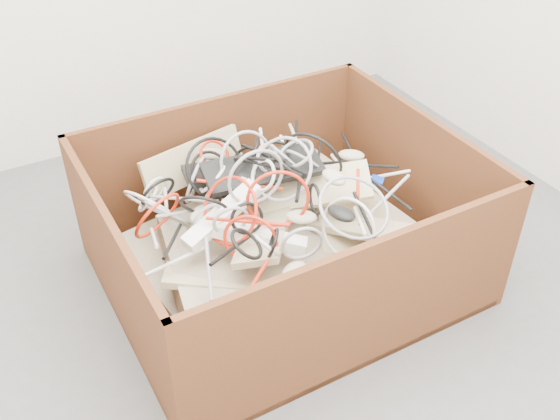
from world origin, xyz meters
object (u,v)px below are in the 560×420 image
cardboard_box (278,250)px  vga_plug (377,181)px  power_strip_left (222,215)px  power_strip_right (260,237)px

cardboard_box → vga_plug: bearing=-7.7°
cardboard_box → power_strip_left: (-0.22, -0.00, 0.24)m
cardboard_box → power_strip_left: bearing=-179.4°
power_strip_left → cardboard_box: bearing=-16.0°
cardboard_box → vga_plug: cardboard_box is taller
cardboard_box → power_strip_left: size_ratio=3.89×
power_strip_left → power_strip_right: 0.15m
cardboard_box → power_strip_right: 0.27m
vga_plug → power_strip_left: bearing=-137.6°
cardboard_box → vga_plug: 0.44m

